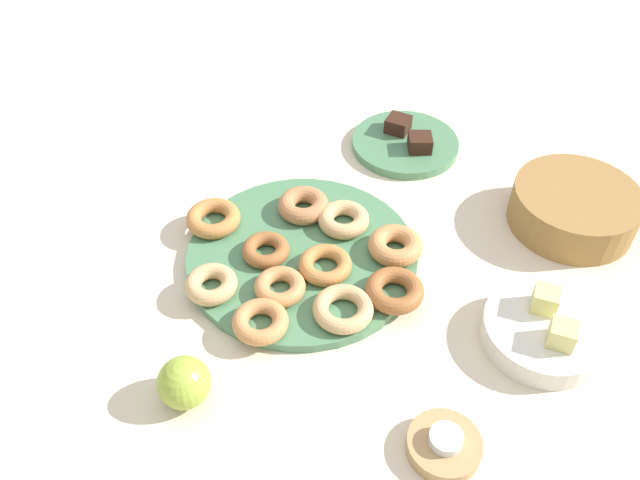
{
  "coord_description": "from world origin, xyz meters",
  "views": [
    {
      "loc": [
        0.73,
        0.09,
        0.77
      ],
      "look_at": [
        0.0,
        0.03,
        0.05
      ],
      "focal_mm": 35.92,
      "sensor_mm": 36.0,
      "label": 1
    }
  ],
  "objects": [
    {
      "name": "melon_chunk_left",
      "position": [
        0.1,
        0.37,
        0.06
      ],
      "size": [
        0.04,
        0.04,
        0.04
      ],
      "primitive_type": "cube",
      "rotation": [
        0.0,
        0.0,
        -0.25
      ],
      "color": "#DBD67A",
      "rests_on": "fruit_bowl"
    },
    {
      "name": "basket",
      "position": [
        -0.13,
        0.46,
        0.04
      ],
      "size": [
        0.24,
        0.24,
        0.07
      ],
      "primitive_type": "cylinder",
      "rotation": [
        0.0,
        0.0,
        6.18
      ],
      "color": "olive",
      "rests_on": "ground_plane"
    },
    {
      "name": "donut_0",
      "position": [
        0.01,
        -0.06,
        0.03
      ],
      "size": [
        0.11,
        0.11,
        0.02
      ],
      "primitive_type": "torus",
      "rotation": [
        0.0,
        0.0,
        2.19
      ],
      "color": "#995B2D",
      "rests_on": "donut_plate"
    },
    {
      "name": "donut_2",
      "position": [
        0.16,
        -0.04,
        0.03
      ],
      "size": [
        0.11,
        0.11,
        0.02
      ],
      "primitive_type": "torus",
      "rotation": [
        0.0,
        0.0,
        0.45
      ],
      "color": "#C6844C",
      "rests_on": "donut_plate"
    },
    {
      "name": "donut_5",
      "position": [
        -0.05,
        -0.16,
        0.03
      ],
      "size": [
        0.12,
        0.12,
        0.03
      ],
      "primitive_type": "torus",
      "rotation": [
        0.0,
        0.0,
        5.86
      ],
      "color": "#BC7A3D",
      "rests_on": "donut_plate"
    },
    {
      "name": "tealight",
      "position": [
        0.32,
        0.22,
        0.03
      ],
      "size": [
        0.04,
        0.04,
        0.01
      ],
      "primitive_type": "cylinder",
      "color": "silver",
      "rests_on": "candle_holder"
    },
    {
      "name": "brownie_far",
      "position": [
        -0.3,
        0.2,
        0.03
      ],
      "size": [
        0.05,
        0.05,
        0.03
      ],
      "primitive_type": "cube",
      "rotation": [
        0.0,
        0.0,
        0.08
      ],
      "color": "#381E14",
      "rests_on": "cake_plate"
    },
    {
      "name": "donut_9",
      "position": [
        -0.01,
        0.15,
        0.03
      ],
      "size": [
        0.11,
        0.11,
        0.03
      ],
      "primitive_type": "torus",
      "rotation": [
        0.0,
        0.0,
        5.06
      ],
      "color": "#C6844C",
      "rests_on": "donut_plate"
    },
    {
      "name": "apple",
      "position": [
        0.28,
        -0.13,
        0.04
      ],
      "size": [
        0.07,
        0.07,
        0.07
      ],
      "primitive_type": "sphere",
      "color": "#93AD38",
      "rests_on": "ground_plane"
    },
    {
      "name": "donut_10",
      "position": [
        0.08,
        0.15,
        0.03
      ],
      "size": [
        0.12,
        0.12,
        0.03
      ],
      "primitive_type": "torus",
      "rotation": [
        0.0,
        0.0,
        0.49
      ],
      "color": "#995B2D",
      "rests_on": "donut_plate"
    },
    {
      "name": "donut_4",
      "position": [
        0.12,
        0.08,
        0.03
      ],
      "size": [
        0.13,
        0.13,
        0.02
      ],
      "primitive_type": "torus",
      "rotation": [
        0.0,
        0.0,
        5.61
      ],
      "color": "tan",
      "rests_on": "donut_plate"
    },
    {
      "name": "donut_plate",
      "position": [
        0.0,
        0.0,
        0.01
      ],
      "size": [
        0.38,
        0.38,
        0.02
      ],
      "primitive_type": "cylinder",
      "color": "#4C7F56",
      "rests_on": "ground_plane"
    },
    {
      "name": "donut_3",
      "position": [
        -0.1,
        -0.01,
        0.03
      ],
      "size": [
        0.11,
        0.11,
        0.03
      ],
      "primitive_type": "torus",
      "rotation": [
        0.0,
        0.0,
        0.24
      ],
      "color": "#B27547",
      "rests_on": "donut_plate"
    },
    {
      "name": "cake_plate",
      "position": [
        -0.33,
        0.17,
        0.01
      ],
      "size": [
        0.21,
        0.21,
        0.02
      ],
      "primitive_type": "cylinder",
      "color": "#4C7F56",
      "rests_on": "ground_plane"
    },
    {
      "name": "donut_1",
      "position": [
        0.09,
        -0.02,
        0.03
      ],
      "size": [
        0.11,
        0.11,
        0.02
      ],
      "primitive_type": "torus",
      "rotation": [
        0.0,
        0.0,
        2.6
      ],
      "color": "#C6844C",
      "rests_on": "donut_plate"
    },
    {
      "name": "candle_holder",
      "position": [
        0.32,
        0.22,
        0.01
      ],
      "size": [
        0.1,
        0.1,
        0.02
      ],
      "primitive_type": "cylinder",
      "color": "tan",
      "rests_on": "ground_plane"
    },
    {
      "name": "melon_chunk_right",
      "position": [
        0.17,
        0.38,
        0.06
      ],
      "size": [
        0.04,
        0.04,
        0.04
      ],
      "primitive_type": "cube",
      "rotation": [
        0.0,
        0.0,
        -0.28
      ],
      "color": "#DBD67A",
      "rests_on": "fruit_bowl"
    },
    {
      "name": "brownie_near",
      "position": [
        -0.36,
        0.16,
        0.03
      ],
      "size": [
        0.06,
        0.06,
        0.03
      ],
      "primitive_type": "cube",
      "rotation": [
        0.0,
        0.0,
        -0.38
      ],
      "color": "#381E14",
      "rests_on": "cake_plate"
    },
    {
      "name": "donut_8",
      "position": [
        0.04,
        0.04,
        0.03
      ],
      "size": [
        0.12,
        0.12,
        0.02
      ],
      "primitive_type": "torus",
      "rotation": [
        0.0,
        0.0,
        5.55
      ],
      "color": "#BC7A3D",
      "rests_on": "donut_plate"
    },
    {
      "name": "ground_plane",
      "position": [
        0.0,
        0.0,
        0.0
      ],
      "size": [
        2.4,
        2.4,
        0.0
      ],
      "primitive_type": "plane",
      "color": "beige"
    },
    {
      "name": "fruit_bowl",
      "position": [
        0.13,
        0.37,
        0.02
      ],
      "size": [
        0.18,
        0.18,
        0.04
      ],
      "primitive_type": "cylinder",
      "color": "silver",
      "rests_on": "ground_plane"
    },
    {
      "name": "donut_7",
      "position": [
        -0.07,
        0.06,
        0.03
      ],
      "size": [
        0.12,
        0.12,
        0.03
      ],
      "primitive_type": "torus",
      "rotation": [
        0.0,
        0.0,
        5.61
      ],
      "color": "tan",
      "rests_on": "donut_plate"
    },
    {
      "name": "donut_6",
      "position": [
        0.09,
        -0.13,
        0.03
      ],
      "size": [
        0.11,
        0.11,
        0.03
      ],
      "primitive_type": "torus",
      "rotation": [
        0.0,
        0.0,
        1.13
      ],
      "color": "tan",
      "rests_on": "donut_plate"
    }
  ]
}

